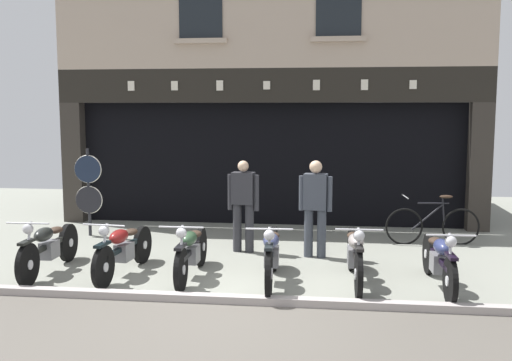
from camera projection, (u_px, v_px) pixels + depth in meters
name	position (u px, v px, depth m)	size (l,w,h in m)	color
ground	(211.00, 337.00, 6.57)	(21.01, 22.00, 0.18)	gray
shop_facade	(276.00, 143.00, 14.25)	(9.31, 4.42, 5.99)	black
motorcycle_far_left	(48.00, 246.00, 8.92)	(0.62, 2.00, 0.90)	black
motorcycle_left	(123.00, 248.00, 8.81)	(0.62, 1.98, 0.89)	black
motorcycle_center_left	(191.00, 251.00, 8.67)	(0.62, 1.97, 0.90)	black
motorcycle_center	(272.00, 254.00, 8.39)	(0.62, 2.07, 0.93)	black
motorcycle_center_right	(355.00, 254.00, 8.39)	(0.62, 2.11, 0.93)	black
motorcycle_right	(439.00, 259.00, 8.17)	(0.62, 2.03, 0.90)	black
salesman_left	(243.00, 202.00, 10.21)	(0.56, 0.27, 1.59)	#2D2D33
shopkeeper_center	(315.00, 204.00, 9.83)	(0.55, 0.27, 1.63)	#3D424C
tyre_sign_pole	(88.00, 186.00, 11.49)	(0.55, 0.06, 1.71)	#232328
advert_board_near	(345.00, 138.00, 12.42)	(0.79, 0.03, 1.07)	silver
leaning_bicycle	(433.00, 225.00, 10.82)	(1.72, 0.50, 0.93)	black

